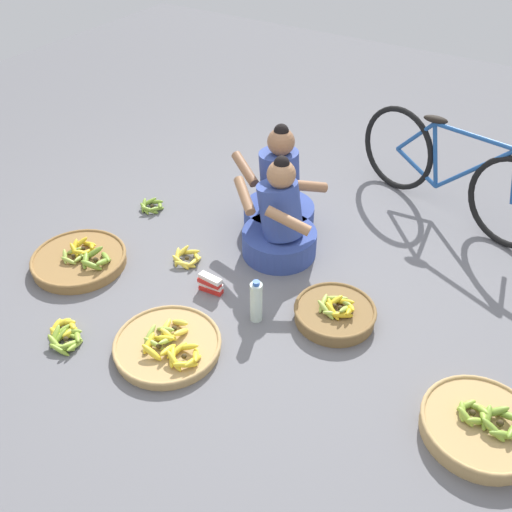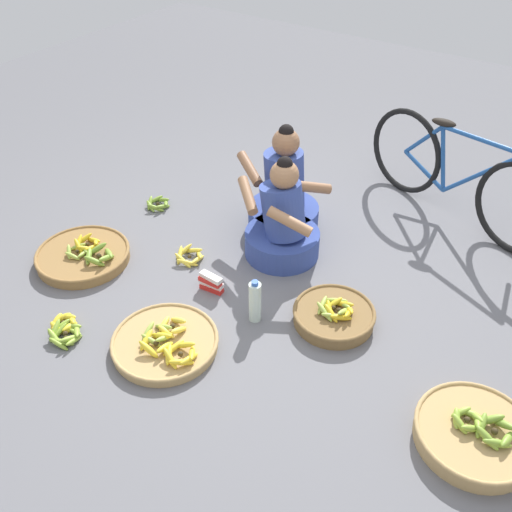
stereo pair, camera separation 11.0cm
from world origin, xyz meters
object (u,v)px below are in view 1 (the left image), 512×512
Objects in this scene: banana_basket_near_bicycle at (80,259)px; loose_bananas_back_left at (65,335)px; bicycle_leaning at (451,172)px; loose_bananas_near_vendor at (151,206)px; vendor_woman_front at (279,225)px; banana_basket_mid_right at (481,426)px; banana_basket_front_center at (168,345)px; water_bottle at (256,302)px; banana_basket_front_right at (335,313)px; vendor_woman_behind at (279,196)px; packet_carton_stack at (210,284)px; loose_bananas_back_center at (187,258)px.

banana_basket_near_bicycle reaches higher than loose_bananas_back_left.
loose_bananas_near_vendor is (-1.94, -1.15, -0.33)m from bicycle_leaning.
vendor_woman_front reaches higher than banana_basket_mid_right.
banana_basket_front_center is at bearing -94.12° from vendor_woman_front.
water_bottle is (0.30, 0.49, 0.10)m from banana_basket_front_center.
banana_basket_mid_right is 2.34m from loose_bananas_back_left.
vendor_woman_front is at bearing 147.74° from banana_basket_front_right.
vendor_woman_front reaches higher than loose_bananas_near_vendor.
loose_bananas_back_left is (-0.49, -1.67, -0.24)m from vendor_woman_behind.
banana_basket_mid_right is (2.69, 0.08, 0.01)m from banana_basket_near_bicycle.
bicycle_leaning is 2.28m from loose_bananas_near_vendor.
water_bottle reaches higher than packet_carton_stack.
vendor_woman_front reaches higher than packet_carton_stack.
vendor_woman_behind is (-0.16, 0.28, 0.03)m from vendor_woman_front.
bicycle_leaning is (0.82, 1.11, 0.12)m from vendor_woman_front.
banana_basket_mid_right is at bearing -25.18° from vendor_woman_front.
water_bottle is 0.40m from packet_carton_stack.
loose_bananas_back_left is at bearing -121.03° from packet_carton_stack.
bicycle_leaning is at bearing 49.55° from loose_bananas_back_center.
vendor_woman_front reaches higher than banana_basket_near_bicycle.
water_bottle is at bearing -17.85° from loose_bananas_back_center.
banana_basket_front_right is at bearing 159.88° from banana_basket_mid_right.
vendor_woman_behind is 0.89m from packet_carton_stack.
banana_basket_front_right is (0.79, -0.68, -0.21)m from vendor_woman_behind.
loose_bananas_near_vendor is at bearing 92.58° from banana_basket_near_bicycle.
packet_carton_stack reaches higher than loose_bananas_back_left.
vendor_woman_front is 1.27× the size of banana_basket_mid_right.
loose_bananas_near_vendor is at bearing 133.61° from banana_basket_front_center.
banana_basket_front_center is at bearing -167.19° from banana_basket_mid_right.
loose_bananas_near_vendor is at bearing 150.31° from packet_carton_stack.
bicycle_leaning is 5.35× the size of water_bottle.
vendor_woman_front reaches higher than water_bottle.
water_bottle reaches higher than banana_basket_near_bicycle.
banana_basket_mid_right is 2.14× the size of loose_bananas_back_left.
banana_basket_near_bicycle is at bearing -164.62° from packet_carton_stack.
packet_carton_stack is (-1.77, 0.17, 0.00)m from banana_basket_mid_right.
banana_basket_mid_right is at bearing -14.66° from loose_bananas_near_vendor.
banana_basket_near_bicycle is 2.69m from banana_basket_mid_right.
loose_bananas_back_left is (-0.66, -1.39, -0.21)m from vendor_woman_front.
loose_bananas_near_vendor is at bearing -177.99° from vendor_woman_front.
banana_basket_front_center is at bearing -121.59° from water_bottle.
water_bottle is (0.38, -0.93, -0.12)m from vendor_woman_behind.
banana_basket_front_center is 1.51m from loose_bananas_near_vendor.
water_bottle reaches higher than loose_bananas_near_vendor.
vendor_woman_front is at bearing 64.73° from loose_bananas_back_left.
banana_basket_front_right reaches higher than packet_carton_stack.
banana_basket_front_right is 1.80× the size of loose_bananas_back_left.
vendor_woman_front is 0.68m from loose_bananas_back_center.
water_bottle is (-0.41, -0.25, 0.09)m from banana_basket_front_right.
water_bottle is 1.77× the size of packet_carton_stack.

